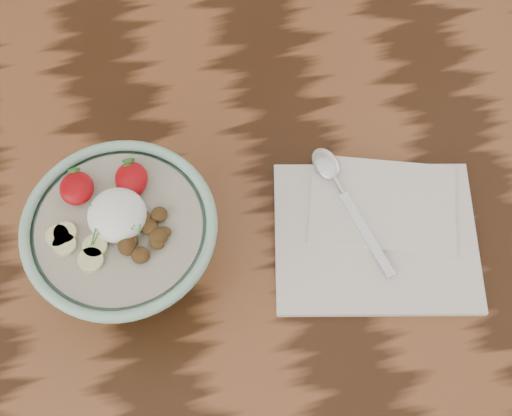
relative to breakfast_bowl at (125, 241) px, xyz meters
The scene contains 4 objects.
table 27.29cm from the breakfast_bowl, 14.49° to the left, with size 160.00×90.00×75.00cm.
breakfast_bowl is the anchor object (origin of this frame).
napkin 29.29cm from the breakfast_bowl, ahead, with size 26.95×23.58×1.45cm.
spoon 26.14cm from the breakfast_bowl, 10.94° to the left, with size 6.28×18.25×0.96cm.
Camera 1 is at (-13.66, -37.29, 152.46)cm, focal length 50.00 mm.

